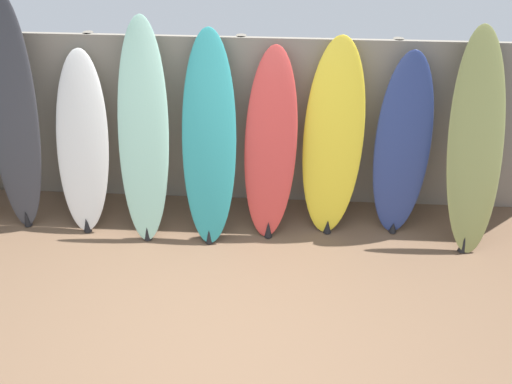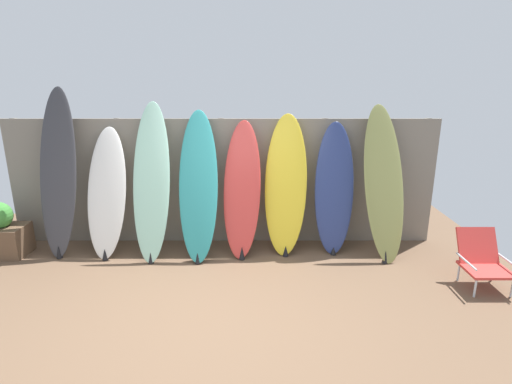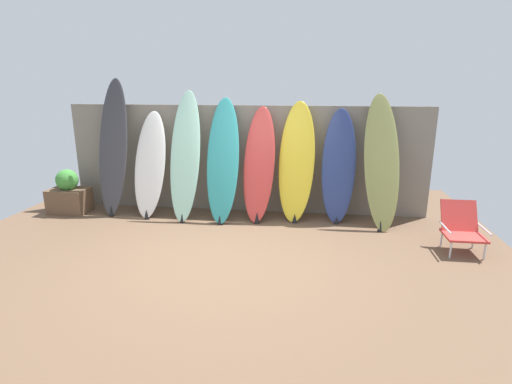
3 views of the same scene
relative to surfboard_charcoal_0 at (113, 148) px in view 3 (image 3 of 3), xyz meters
name	(u,v)px [view 3 (image 3 of 3)]	position (x,y,z in m)	size (l,w,h in m)	color
ground	(220,258)	(2.15, -1.63, -1.11)	(7.68, 7.68, 0.00)	brown
fence_back	(245,159)	(2.15, 0.38, -0.21)	(6.08, 0.11, 1.80)	gray
surfboard_charcoal_0	(113,148)	(0.00, 0.00, 0.00)	(0.52, 0.66, 2.24)	#38383D
surfboard_white_1	(150,165)	(0.64, -0.03, -0.26)	(0.55, 0.71, 1.72)	white
surfboard_seafoam_2	(185,157)	(1.27, -0.11, -0.10)	(0.49, 0.73, 2.05)	#9ED6BC
surfboard_teal_3	(223,161)	(1.88, -0.10, -0.15)	(0.53, 0.79, 1.94)	teal
surfboard_red_4	(259,165)	(2.46, -0.05, -0.22)	(0.56, 0.66, 1.81)	#D13D38
surfboard_yellow_5	(297,162)	(3.04, 0.03, -0.17)	(0.63, 0.62, 1.89)	yellow
surfboard_navy_6	(339,167)	(3.70, 0.03, -0.22)	(0.55, 0.48, 1.79)	navy
surfboard_olive_7	(382,163)	(4.33, -0.10, -0.12)	(0.63, 0.83, 2.01)	olive
beach_chair	(461,227)	(5.26, -0.95, -0.79)	(0.50, 0.58, 0.63)	silver
planter_box	(69,195)	(-0.81, -0.15, -0.80)	(0.64, 0.44, 0.75)	brown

